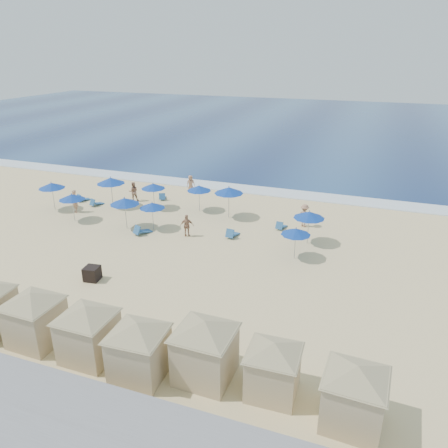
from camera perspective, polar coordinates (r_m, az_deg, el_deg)
The scene contains 31 objects.
ground at distance 28.65m, azimuth -9.58°, elevation -3.99°, with size 160.00×160.00×0.00m, color beige.
ocean at distance 79.27m, azimuth 10.60°, elevation 12.67°, with size 160.00×80.00×0.06m, color navy.
surf_line at distance 41.80m, azimuth 0.81°, elevation 4.80°, with size 160.00×2.50×0.08m, color white.
trash_bin at distance 26.27m, azimuth -16.85°, elevation -6.20°, with size 0.82×0.82×0.82m, color black.
cabana_1 at distance 21.37m, azimuth -23.61°, elevation -10.41°, with size 4.49×4.49×2.82m.
cabana_2 at distance 19.65m, azimuth -17.43°, elevation -12.52°, with size 4.45×4.45×2.79m.
cabana_3 at distance 18.22m, azimuth -11.13°, elevation -14.94°, with size 4.40×4.40×2.76m.
cabana_4 at distance 17.76m, azimuth -2.51°, elevation -15.16°, with size 4.69×4.69×2.94m.
cabana_5 at distance 17.29m, azimuth 6.49°, elevation -17.43°, with size 4.07×4.07×2.56m.
cabana_6 at distance 16.64m, azimuth 16.76°, elevation -19.78°, with size 4.38×4.38×2.75m.
umbrella_0 at distance 38.07m, azimuth -21.60°, elevation 4.70°, with size 2.10×2.10×2.39m.
umbrella_1 at distance 37.24m, azimuth -14.59°, elevation 5.50°, with size 2.30×2.30×2.62m.
umbrella_2 at distance 35.05m, azimuth -19.27°, elevation 3.36°, with size 1.96×1.96×2.23m.
umbrella_3 at distance 36.19m, azimuth -9.25°, elevation 4.92°, with size 1.97×1.97×2.24m.
umbrella_4 at distance 31.98m, azimuth -9.37°, elevation 2.41°, with size 1.86×1.86×2.12m.
umbrella_5 at distance 32.39m, azimuth -12.86°, elevation 2.93°, with size 2.15×2.15×2.44m.
umbrella_6 at distance 35.27m, azimuth -3.28°, elevation 4.69°, with size 1.96×1.96×2.23m.
umbrella_7 at distance 33.66m, azimuth 0.63°, elevation 4.43°, with size 2.27×2.27×2.58m.
umbrella_8 at distance 29.64m, azimuth 11.07°, elevation 1.18°, with size 2.10×2.10×2.39m.
umbrella_9 at distance 27.40m, azimuth 9.37°, elevation -0.98°, with size 1.87×1.87×2.12m.
beach_chair_0 at distance 40.00m, azimuth -18.05°, elevation 3.18°, with size 1.01×1.35×0.68m.
beach_chair_1 at distance 38.53m, azimuth -16.42°, elevation 2.66°, with size 0.86×1.29×0.65m.
beach_chair_2 at distance 38.85m, azimuth -8.04°, elevation 3.52°, with size 0.96×1.32×0.66m.
beach_chair_3 at distance 31.79m, azimuth -10.77°, elevation -0.87°, with size 1.10×1.46×0.74m.
beach_chair_4 at distance 30.75m, azimuth 1.04°, elevation -1.29°, with size 0.72×1.36×0.72m.
beach_chair_5 at distance 32.42m, azimuth 7.44°, elevation -0.26°, with size 0.72×1.26×0.65m.
beachgoer_0 at distance 37.20m, azimuth -18.93°, elevation 2.81°, with size 0.68×0.44×1.86m, color #A8795D.
beachgoer_1 at distance 38.73m, azimuth -11.75°, elevation 4.17°, with size 0.82×0.64×1.69m, color #A8795D.
beachgoer_2 at distance 30.78m, azimuth -4.86°, elevation -0.21°, with size 0.95×0.40×1.62m, color #A8795D.
beachgoer_3 at distance 32.90m, azimuth 10.46°, elevation 1.10°, with size 1.13×0.65×1.74m, color #A8795D.
beachgoer_4 at distance 40.43m, azimuth -4.38°, elevation 5.26°, with size 0.78×0.51×1.60m, color #A8795D.
Camera 1 is at (13.22, -22.18, 12.41)m, focal length 35.00 mm.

